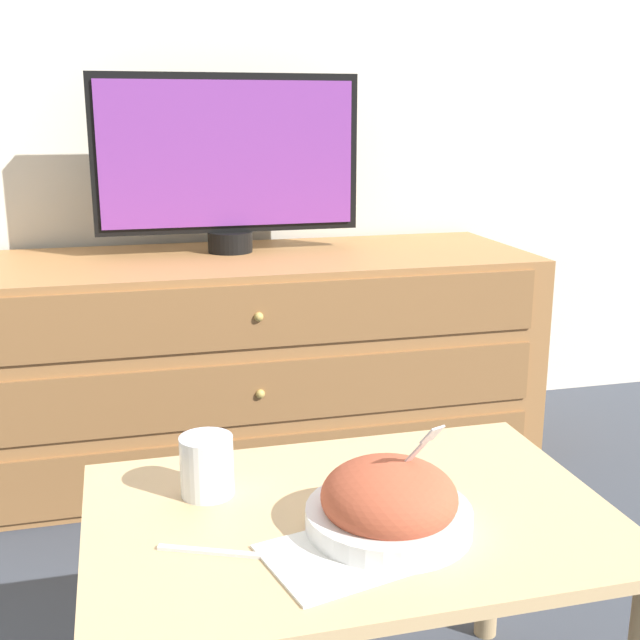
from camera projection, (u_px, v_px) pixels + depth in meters
name	position (u px, v px, depth m)	size (l,w,h in m)	color
ground_plane	(200.00, 423.00, 2.69)	(12.00, 12.00, 0.00)	#383D47
wall_back	(183.00, 13.00, 2.39)	(12.00, 0.05, 2.60)	silver
dresser	(242.00, 361.00, 2.34)	(1.66, 0.59, 0.62)	#9E6B3D
tv	(228.00, 159.00, 2.28)	(0.76, 0.13, 0.50)	black
coffee_table	(351.00, 554.00, 1.22)	(0.78, 0.53, 0.43)	tan
takeout_bowl	(389.00, 504.00, 1.14)	(0.24, 0.24, 0.17)	silver
drink_cup	(207.00, 469.00, 1.24)	(0.08, 0.08, 0.10)	beige
napkin	(330.00, 559.00, 1.07)	(0.19, 0.19, 0.00)	white
knife	(217.00, 552.00, 1.08)	(0.16, 0.08, 0.01)	silver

